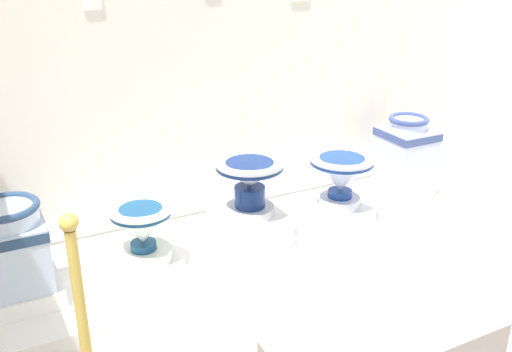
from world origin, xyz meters
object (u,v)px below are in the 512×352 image
(plinth_block_slender_white, at_px, (20,293))
(plinth_block_rightmost, at_px, (402,189))
(plinth_block_squat_floral, at_px, (250,228))
(antique_toilet_rightmost, at_px, (406,150))
(plinth_block_tall_cobalt, at_px, (339,214))
(antique_toilet_tall_cobalt, at_px, (341,173))
(plinth_block_broad_patterned, at_px, (145,264))
(antique_toilet_squat_floral, at_px, (250,177))
(antique_toilet_slender_white, at_px, (11,244))
(antique_toilet_broad_patterned, at_px, (142,227))

(plinth_block_slender_white, xyz_separation_m, plinth_block_rightmost, (2.53, 0.15, 0.00))
(plinth_block_squat_floral, height_order, antique_toilet_rightmost, antique_toilet_rightmost)
(plinth_block_squat_floral, distance_m, plinth_block_rightmost, 1.26)
(plinth_block_tall_cobalt, relative_size, antique_toilet_rightmost, 0.69)
(antique_toilet_tall_cobalt, distance_m, antique_toilet_rightmost, 0.65)
(plinth_block_broad_patterned, relative_size, antique_toilet_squat_floral, 0.90)
(plinth_block_broad_patterned, height_order, antique_toilet_squat_floral, antique_toilet_squat_floral)
(antique_toilet_slender_white, distance_m, plinth_block_rightmost, 2.55)
(antique_toilet_broad_patterned, relative_size, plinth_block_tall_cobalt, 1.04)
(plinth_block_broad_patterned, relative_size, antique_toilet_broad_patterned, 1.05)
(plinth_block_broad_patterned, xyz_separation_m, antique_toilet_rightmost, (1.89, 0.13, 0.31))
(antique_toilet_squat_floral, bearing_deg, antique_toilet_tall_cobalt, -1.97)
(antique_toilet_rightmost, bearing_deg, plinth_block_broad_patterned, -176.03)
(antique_toilet_rightmost, bearing_deg, plinth_block_slender_white, -176.59)
(antique_toilet_squat_floral, bearing_deg, antique_toilet_rightmost, 5.46)
(antique_toilet_broad_patterned, height_order, plinth_block_squat_floral, antique_toilet_broad_patterned)
(antique_toilet_slender_white, bearing_deg, antique_toilet_broad_patterned, 1.75)
(plinth_block_tall_cobalt, bearing_deg, plinth_block_broad_patterned, 179.58)
(antique_toilet_rightmost, bearing_deg, plinth_block_rightmost, 135.00)
(antique_toilet_slender_white, height_order, antique_toilet_rightmost, antique_toilet_rightmost)
(antique_toilet_squat_floral, bearing_deg, plinth_block_squat_floral, 0.00)
(plinth_block_slender_white, xyz_separation_m, antique_toilet_slender_white, (0.00, 0.00, 0.28))
(plinth_block_slender_white, xyz_separation_m, plinth_block_squat_floral, (1.28, 0.03, 0.04))
(plinth_block_squat_floral, relative_size, plinth_block_tall_cobalt, 1.18)
(antique_toilet_slender_white, relative_size, antique_toilet_squat_floral, 1.10)
(antique_toilet_broad_patterned, bearing_deg, antique_toilet_tall_cobalt, -0.42)
(plinth_block_tall_cobalt, bearing_deg, plinth_block_squat_floral, 178.03)
(plinth_block_slender_white, relative_size, plinth_block_tall_cobalt, 1.19)
(plinth_block_slender_white, bearing_deg, antique_toilet_tall_cobalt, 0.31)
(plinth_block_slender_white, bearing_deg, antique_toilet_squat_floral, 1.41)
(plinth_block_slender_white, distance_m, plinth_block_broad_patterned, 0.64)
(antique_toilet_slender_white, distance_m, antique_toilet_broad_patterned, 0.64)
(antique_toilet_rightmost, bearing_deg, antique_toilet_broad_patterned, -176.03)
(plinth_block_slender_white, distance_m, antique_toilet_slender_white, 0.28)
(plinth_block_tall_cobalt, relative_size, plinth_block_rightmost, 0.96)
(antique_toilet_broad_patterned, xyz_separation_m, antique_toilet_tall_cobalt, (1.26, -0.01, 0.08))
(antique_toilet_slender_white, bearing_deg, antique_toilet_squat_floral, 1.41)
(plinth_block_tall_cobalt, bearing_deg, plinth_block_rightmost, 12.57)
(plinth_block_squat_floral, height_order, antique_toilet_tall_cobalt, antique_toilet_tall_cobalt)
(plinth_block_broad_patterned, relative_size, antique_toilet_tall_cobalt, 0.88)
(antique_toilet_tall_cobalt, bearing_deg, antique_toilet_broad_patterned, 179.58)
(plinth_block_slender_white, relative_size, antique_toilet_rightmost, 0.82)
(antique_toilet_broad_patterned, distance_m, plinth_block_tall_cobalt, 1.28)
(plinth_block_tall_cobalt, distance_m, antique_toilet_rightmost, 0.71)
(plinth_block_broad_patterned, bearing_deg, plinth_block_slender_white, -178.25)
(antique_toilet_squat_floral, distance_m, plinth_block_tall_cobalt, 0.72)
(antique_toilet_broad_patterned, xyz_separation_m, plinth_block_rightmost, (1.89, 0.13, -0.20))
(antique_toilet_slender_white, bearing_deg, plinth_block_rightmost, 3.41)
(plinth_block_slender_white, relative_size, plinth_block_squat_floral, 1.01)
(plinth_block_slender_white, height_order, antique_toilet_rightmost, antique_toilet_rightmost)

